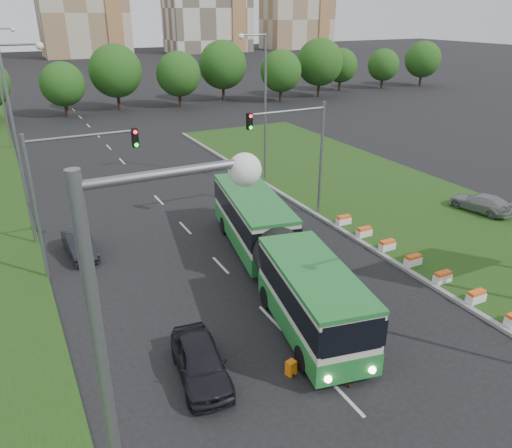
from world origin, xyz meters
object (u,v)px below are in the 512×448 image
articulated_bus (273,250)px  car_left_far (80,245)px  traffic_mast_median (302,144)px  traffic_mast_left (65,181)px  pedestrian (348,368)px  car_left_near (200,362)px  shopping_trolley (291,368)px  car_median (481,203)px

articulated_bus → car_left_far: bearing=148.7°
traffic_mast_median → car_left_far: 15.48m
traffic_mast_left → pedestrian: bearing=-61.5°
traffic_mast_median → articulated_bus: traffic_mast_median is taller
car_left_near → pedestrian: pedestrian is taller
articulated_bus → car_left_far: 11.88m
traffic_mast_left → shopping_trolley: bearing=-64.3°
traffic_mast_left → pedestrian: 16.99m
car_left_far → car_median: car_median is taller
traffic_mast_median → shopping_trolley: traffic_mast_median is taller
traffic_mast_median → articulated_bus: (-5.94, -6.87, -3.54)m
shopping_trolley → pedestrian: bearing=-57.3°
traffic_mast_left → car_left_near: traffic_mast_left is taller
car_left_near → car_median: size_ratio=1.03×
car_left_near → pedestrian: size_ratio=2.73×
traffic_mast_median → car_left_near: 18.01m
shopping_trolley → traffic_mast_left: bearing=101.3°
traffic_mast_left → traffic_mast_median: bearing=3.8°
car_left_far → pedestrian: pedestrian is taller
traffic_mast_left → car_left_near: 12.60m
articulated_bus → car_left_far: articulated_bus is taller
traffic_mast_median → shopping_trolley: (-8.97, -13.88, -5.03)m
car_left_far → pedestrian: bearing=-69.0°
traffic_mast_median → shopping_trolley: 17.27m
traffic_mast_left → car_median: (27.28, -4.18, -4.56)m
car_left_far → car_median: (26.84, -6.24, 0.12)m
articulated_bus → pedestrian: (-1.40, -8.52, -0.97)m
traffic_mast_median → shopping_trolley: bearing=-122.9°
traffic_mast_median → traffic_mast_left: size_ratio=1.00×
traffic_mast_median → car_median: traffic_mast_median is taller
traffic_mast_left → articulated_bus: (9.21, -5.87, -3.54)m
articulated_bus → car_median: articulated_bus is taller
traffic_mast_median → car_median: (12.13, -5.18, -4.56)m
car_left_near → shopping_trolley: (3.29, -1.50, -0.46)m
shopping_trolley → car_left_far: bearing=96.6°
articulated_bus → car_median: 18.18m
articulated_bus → car_left_near: articulated_bus is taller
shopping_trolley → car_left_near: bearing=141.1°
traffic_mast_median → car_median: 13.95m
traffic_mast_left → articulated_bus: size_ratio=0.45×
traffic_mast_left → car_left_far: (0.44, 2.06, -4.68)m
traffic_mast_left → car_left_far: bearing=77.9°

